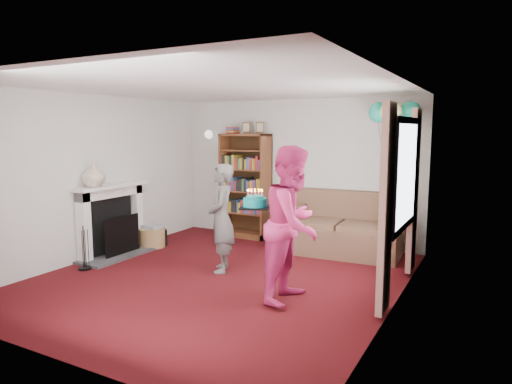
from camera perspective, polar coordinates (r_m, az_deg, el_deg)
The scene contains 16 objects.
ground at distance 6.22m, azimuth -4.56°, elevation -10.69°, with size 5.00×5.00×0.00m, color #380809.
wall_back at distance 8.15m, azimuth 4.97°, elevation 2.70°, with size 4.50×0.02×2.50m, color silver.
wall_left at distance 7.41m, azimuth -19.51°, elevation 1.78°, with size 0.02×5.00×2.50m, color silver.
wall_right at distance 5.09m, azimuth 17.20°, elevation -0.67°, with size 0.02×5.00×2.50m, color silver.
ceiling at distance 5.92m, azimuth -4.82°, elevation 12.96°, with size 4.50×5.00×0.01m, color white.
fireplace at distance 7.52m, azimuth -17.30°, elevation -3.73°, with size 0.55×1.80×1.12m.
window_bay at distance 5.69m, azimuth 17.82°, elevation -0.32°, with size 0.14×2.02×2.20m.
wall_sconce at distance 8.84m, azimuth -5.92°, elevation 7.17°, with size 0.16×0.23×0.16m.
bookcase at distance 8.40m, azimuth -1.24°, elevation 0.68°, with size 0.90×0.42×2.11m.
sofa at distance 7.52m, azimuth 10.85°, elevation -4.71°, with size 1.83×0.97×0.97m.
wicker_basket at distance 7.93m, azimuth -12.85°, elevation -5.50°, with size 0.42×0.42×0.38m.
person_striped at distance 6.34m, azimuth -4.33°, elevation -3.28°, with size 0.55×0.36×1.51m, color black.
person_magenta at distance 5.25m, azimuth 4.67°, elevation -4.00°, with size 0.87×0.68×1.79m, color #D62A6C.
birthday_cake at distance 5.45m, azimuth -0.12°, elevation -1.31°, with size 0.35×0.35×0.22m.
balloons at distance 6.93m, azimuth 16.90°, elevation 9.54°, with size 0.74×0.74×1.68m.
mantel_vase at distance 7.20m, azimuth -19.67°, elevation 2.03°, with size 0.34×0.34×0.36m, color beige.
Camera 1 is at (3.22, -4.94, 1.97)m, focal length 32.00 mm.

